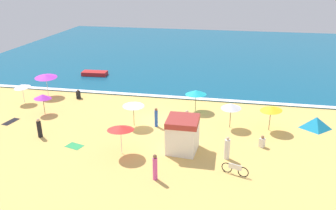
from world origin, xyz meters
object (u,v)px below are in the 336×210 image
beachgoer_2 (262,142)px  beachgoer_4 (227,149)px  beach_umbrella_3 (133,104)px  beach_umbrella_4 (271,108)px  beachgoer_0 (175,130)px  beach_umbrella_6 (46,76)px  beachgoer_6 (39,128)px  beach_umbrella_1 (22,86)px  beach_umbrella_0 (121,128)px  beachgoer_3 (78,95)px  small_boat_0 (95,73)px  parked_bicycle (235,169)px  beachgoer_1 (156,117)px  beach_umbrella_7 (196,92)px  beach_tent (316,123)px  beach_umbrella_5 (231,106)px  beachgoer_9 (155,167)px  lifeguard_cabana (183,134)px  beach_umbrella_2 (43,96)px  beachgoer_7 (187,121)px

beachgoer_2 → beachgoer_4: bearing=-138.6°
beach_umbrella_3 → beach_umbrella_4: beach_umbrella_4 is taller
beachgoer_0 → beachgoer_2: 6.80m
beachgoer_2 → beachgoer_4: beachgoer_4 is taller
beach_umbrella_6 → beachgoer_2: 22.71m
beachgoer_6 → beach_umbrella_1: bearing=130.1°
beachgoer_0 → beachgoer_6: size_ratio=0.51×
beachgoer_2 → beachgoer_6: bearing=-174.6°
beach_umbrella_0 → beachgoer_0: beach_umbrella_0 is taller
beachgoer_3 → small_boat_0: bearing=100.3°
parked_bicycle → beachgoer_4: beachgoer_4 is taller
beachgoer_0 → beachgoer_6: 10.73m
parked_bicycle → beach_umbrella_1: bearing=156.3°
beachgoer_1 → beachgoer_3: size_ratio=1.77×
beach_umbrella_7 → small_boat_0: bearing=146.9°
beachgoer_2 → beach_tent: bearing=41.7°
beach_umbrella_1 → beach_umbrella_5: (20.25, -1.93, 0.18)m
beachgoer_6 → beachgoer_9: size_ratio=0.88×
beach_umbrella_5 → beachgoer_3: beach_umbrella_5 is taller
beach_umbrella_5 → beach_tent: (7.03, 1.09, -1.42)m
lifeguard_cabana → beach_umbrella_5: lifeguard_cabana is taller
beach_umbrella_1 → beachgoer_3: bearing=25.4°
beach_umbrella_3 → parked_bicycle: beach_umbrella_3 is taller
beach_umbrella_5 → beach_umbrella_7: beach_umbrella_5 is taller
beach_umbrella_1 → beach_umbrella_7: beach_umbrella_7 is taller
beach_umbrella_2 → beachgoer_7: 13.50m
beach_umbrella_3 → beachgoer_6: beach_umbrella_3 is taller
beach_umbrella_1 → beachgoer_0: beach_umbrella_1 is taller
beach_umbrella_2 → parked_bicycle: 18.73m
beach_umbrella_4 → beach_umbrella_5: (-3.19, -0.06, 0.01)m
beach_umbrella_6 → beachgoer_3: size_ratio=3.22×
beach_umbrella_4 → lifeguard_cabana: bearing=-144.0°
beach_umbrella_4 → beach_umbrella_5: bearing=-178.9°
beach_umbrella_1 → beachgoer_3: (4.74, 2.25, -1.36)m
parked_bicycle → beach_umbrella_4: bearing=69.4°
beach_tent → beach_umbrella_7: bearing=168.6°
beach_umbrella_7 → beachgoer_3: bearing=175.3°
beach_umbrella_2 → lifeguard_cabana: bearing=-18.3°
lifeguard_cabana → beachgoer_7: bearing=92.2°
beach_umbrella_7 → small_boat_0: 16.38m
beach_tent → small_boat_0: bearing=155.4°
beach_umbrella_1 → beach_umbrella_6: (1.27, 2.38, 0.39)m
lifeguard_cabana → beach_umbrella_0: size_ratio=1.10×
beach_umbrella_0 → beachgoer_1: bearing=73.9°
beachgoer_4 → beach_umbrella_0: bearing=-174.6°
beach_umbrella_3 → beach_umbrella_4: (11.20, 1.22, -0.00)m
parked_bicycle → beachgoer_1: size_ratio=1.04×
beach_umbrella_7 → small_boat_0: beach_umbrella_7 is taller
beachgoer_2 → beach_umbrella_7: bearing=132.8°
beachgoer_9 → small_boat_0: size_ratio=0.57×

